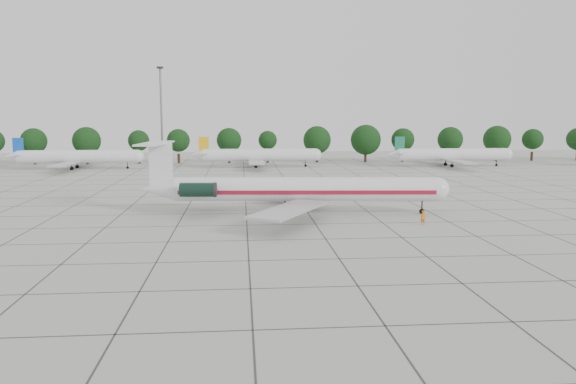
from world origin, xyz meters
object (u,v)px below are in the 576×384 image
Objects in this scene: main_airliner at (290,189)px; ground_crew at (423,218)px; bg_airliner_c at (259,155)px; bg_airliner_d at (452,155)px; bg_airliner_b at (77,157)px; floodlight_mast at (161,109)px.

ground_crew is at bearing -25.15° from main_airliner.
ground_crew is 0.06× the size of bg_airliner_c.
bg_airliner_d is (47.42, -2.35, 0.00)m from bg_airliner_c.
main_airliner reaches higher than bg_airliner_c.
bg_airliner_b and bg_airliner_c have the same top height.
floodlight_mast is at bearing 163.25° from bg_airliner_d.
main_airliner is 77.85m from bg_airliner_d.
bg_airliner_b is 1.00× the size of bg_airliner_d.
ground_crew is (14.76, -8.38, -2.43)m from main_airliner.
main_airliner is 1.55× the size of floodlight_mast.
floodlight_mast reaches higher than bg_airliner_d.
bg_airliner_b is at bearing -128.13° from floodlight_mast.
bg_airliner_d is at bearing -2.84° from bg_airliner_c.
main_airliner reaches higher than bg_airliner_d.
bg_airliner_c reaches higher than ground_crew.
main_airliner is at bearing -72.06° from floodlight_mast.
ground_crew is 0.06× the size of bg_airliner_b.
ground_crew is at bearing -65.64° from floodlight_mast.
bg_airliner_b is 42.49m from bg_airliner_c.
ground_crew is 75.68m from bg_airliner_c.
floodlight_mast reaches higher than ground_crew.
bg_airliner_b is 1.11× the size of floodlight_mast.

